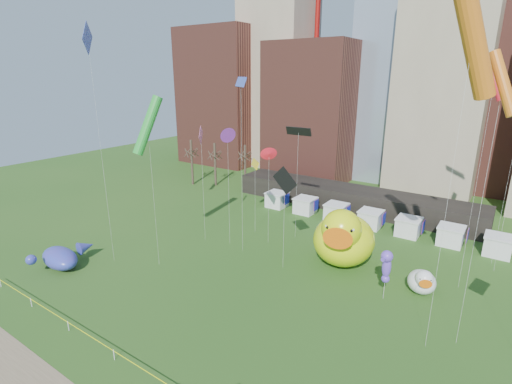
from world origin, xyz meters
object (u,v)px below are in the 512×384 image
Objects in this scene: seahorse_green at (344,224)px; whale_inflatable at (62,257)px; big_duck at (343,237)px; small_duck at (422,281)px; seahorse_purple at (387,264)px.

seahorse_green is 30.78m from whale_inflatable.
big_duck is 30.76m from whale_inflatable.
seahorse_green is (0.09, -0.37, 1.66)m from big_duck.
small_duck is (8.58, -1.20, -1.96)m from big_duck.
seahorse_purple reaches higher than small_duck.
big_duck is at bearing 42.36° from whale_inflatable.
big_duck reaches higher than small_duck.
whale_inflatable is at bearing -173.42° from small_duck.
seahorse_green is at bearing 155.13° from seahorse_purple.
seahorse_green reaches higher than whale_inflatable.
seahorse_green is at bearing 41.68° from whale_inflatable.
whale_inflatable is (-25.03, -17.75, -2.11)m from big_duck.
seahorse_green reaches higher than seahorse_purple.
seahorse_green reaches higher than small_duck.
whale_inflatable is at bearing -147.31° from seahorse_purple.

